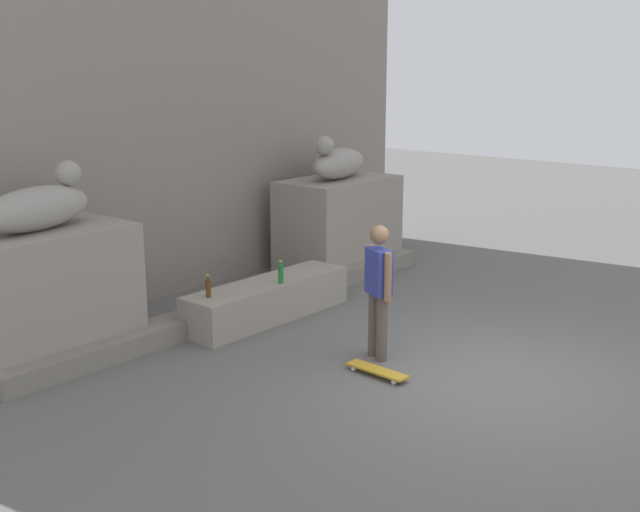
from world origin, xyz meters
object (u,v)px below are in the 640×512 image
object	(u,v)px
skateboard	(377,371)
statue_reclining_right	(338,162)
statue_reclining_left	(38,206)
bottle_green	(281,274)
bottle_brown	(208,288)
skater	(379,286)

from	to	relation	value
skateboard	statue_reclining_right	bearing A→B (deg)	137.17
statue_reclining_left	skateboard	bearing A→B (deg)	-71.67
statue_reclining_right	skateboard	xyz separation A→B (m)	(-3.53, -3.48, -1.82)
statue_reclining_right	bottle_green	size ratio (longest dim) A/B	5.19
statue_reclining_left	bottle_green	bearing A→B (deg)	-36.09
statue_reclining_left	statue_reclining_right	bearing A→B (deg)	-12.82
bottle_brown	skateboard	bearing A→B (deg)	-82.25
statue_reclining_right	bottle_green	world-z (taller)	statue_reclining_right
statue_reclining_right	skateboard	size ratio (longest dim) A/B	2.09
bottle_green	statue_reclining_left	bearing A→B (deg)	156.57
statue_reclining_left	statue_reclining_right	xyz separation A→B (m)	(5.63, -0.02, 0.00)
skateboard	bottle_green	bearing A→B (deg)	163.69
skateboard	bottle_brown	size ratio (longest dim) A/B	2.70
skater	skateboard	size ratio (longest dim) A/B	2.07
skateboard	bottle_green	distance (m)	2.46
skater	skateboard	distance (m)	1.03
skateboard	bottle_brown	bearing A→B (deg)	-169.61
bottle_green	skater	bearing A→B (deg)	-99.13
statue_reclining_left	skater	world-z (taller)	statue_reclining_left
bottle_green	bottle_brown	world-z (taller)	bottle_green
skater	bottle_green	size ratio (longest dim) A/B	5.14
skateboard	bottle_brown	world-z (taller)	bottle_brown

